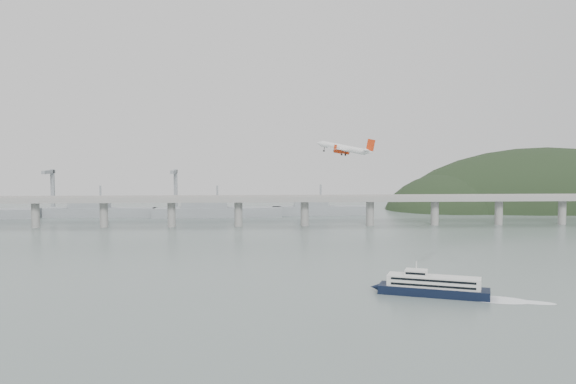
{
  "coord_description": "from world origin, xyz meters",
  "views": [
    {
      "loc": [
        -15.94,
        -257.35,
        57.95
      ],
      "look_at": [
        0.0,
        55.0,
        36.0
      ],
      "focal_mm": 38.0,
      "sensor_mm": 36.0,
      "label": 1
    }
  ],
  "objects": [
    {
      "name": "airliner",
      "position": [
        34.0,
        88.0,
        58.5
      ],
      "size": [
        32.92,
        30.96,
        9.74
      ],
      "rotation": [
        0.05,
        -0.17,
        2.56
      ],
      "color": "white",
      "rests_on": "ground"
    },
    {
      "name": "bridge",
      "position": [
        -1.15,
        200.0,
        17.65
      ],
      "size": [
        800.0,
        22.0,
        23.9
      ],
      "color": "gray",
      "rests_on": "ground"
    },
    {
      "name": "distant_fleet",
      "position": [
        -155.36,
        265.08,
        6.22
      ],
      "size": [
        453.0,
        60.9,
        40.0
      ],
      "color": "gray",
      "rests_on": "ground"
    },
    {
      "name": "headland",
      "position": [
        285.18,
        331.75,
        -19.34
      ],
      "size": [
        365.0,
        155.0,
        156.0
      ],
      "color": "black",
      "rests_on": "ground"
    },
    {
      "name": "ferry",
      "position": [
        54.04,
        -22.05,
        3.62
      ],
      "size": [
        67.67,
        31.83,
        13.36
      ],
      "rotation": [
        0.0,
        0.0,
        -0.37
      ],
      "color": "black",
      "rests_on": "ground"
    },
    {
      "name": "ground",
      "position": [
        0.0,
        0.0,
        0.0
      ],
      "size": [
        900.0,
        900.0,
        0.0
      ],
      "primitive_type": "plane",
      "color": "slate",
      "rests_on": "ground"
    }
  ]
}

